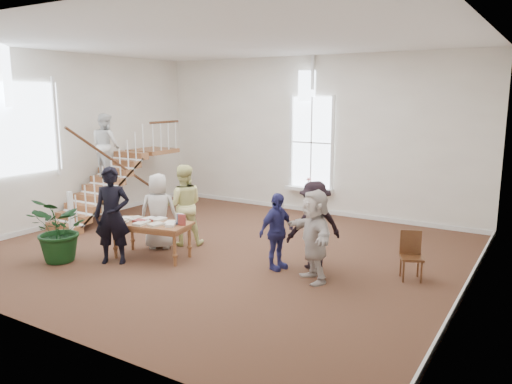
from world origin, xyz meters
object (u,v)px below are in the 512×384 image
Objects in this scene: woman_cluster_c at (314,236)px; elderly_woman at (159,211)px; library_table at (151,226)px; woman_cluster_b at (314,225)px; woman_cluster_a at (277,231)px; side_chair at (411,253)px; police_officer at (112,216)px; floor_plant at (61,229)px; person_yellow at (183,205)px.

elderly_woman is at bearing -138.50° from woman_cluster_c.
woman_cluster_b reaches higher than library_table.
woman_cluster_a is 1.68× the size of side_chair.
side_chair is at bearing -55.93° from woman_cluster_a.
police_officer is at bearing 178.05° from side_chair.
library_table is 1.93× the size of side_chair.
side_chair is at bearing 23.62° from floor_plant.
elderly_woman is 5.43m from side_chair.
side_chair is (5.02, 0.52, -0.43)m from person_yellow.
woman_cluster_a is at bearing 6.02° from library_table.
library_table is at bearing 173.38° from side_chair.
side_chair is (5.32, 1.02, -0.35)m from elderly_woman.
person_yellow is at bearing 161.25° from side_chair.
woman_cluster_a is 0.89× the size of woman_cluster_c.
police_officer is 1.14× the size of woman_cluster_b.
library_table is 1.15× the size of woman_cluster_a.
floor_plant is at bearing 27.42° from elderly_woman.
elderly_woman is at bearing -38.88° from woman_cluster_b.
elderly_woman is at bearing 108.25° from library_table.
floor_plant is (-3.98, -1.94, -0.08)m from woman_cluster_a.
woman_cluster_b is 1.27× the size of floor_plant.
woman_cluster_b is 1.92× the size of side_chair.
floor_plant reaches higher than side_chair.
police_officer is 4.11m from woman_cluster_c.
police_officer reaches higher than person_yellow.
person_yellow reaches higher than library_table.
elderly_woman is (0.10, 1.25, -0.15)m from police_officer.
police_officer reaches higher than elderly_woman.
woman_cluster_a is 2.56m from side_chair.
woman_cluster_b is 1.88m from side_chair.
library_table is 0.94× the size of person_yellow.
police_officer reaches higher than side_chair.
elderly_woman is 1.11× the size of woman_cluster_a.
woman_cluster_a is at bearing 25.93° from floor_plant.
woman_cluster_c reaches higher than library_table.
woman_cluster_c is (3.92, 1.22, -0.13)m from police_officer.
woman_cluster_c reaches higher than woman_cluster_a.
person_yellow is at bearing 97.23° from woman_cluster_a.
police_officer is at bearing -134.48° from library_table.
woman_cluster_a is (2.92, 0.17, -0.08)m from elderly_woman.
person_yellow is 1.06× the size of woman_cluster_b.
woman_cluster_c is at bearing 65.96° from woman_cluster_b.
library_table is 0.84m from police_officer.
elderly_woman reaches higher than floor_plant.
person_yellow is 3.23m from woman_cluster_b.
woman_cluster_b is at bearing -4.17° from police_officer.
floor_plant is 1.51× the size of side_chair.
woman_cluster_c reaches higher than floor_plant.
floor_plant is at bearing -21.31° from woman_cluster_b.
person_yellow is 3.56m from woman_cluster_c.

